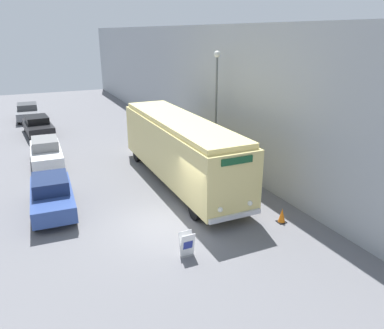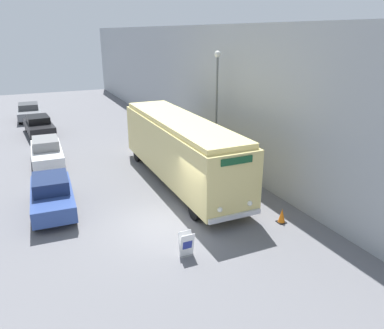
% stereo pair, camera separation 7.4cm
% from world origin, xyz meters
% --- Properties ---
extents(ground_plane, '(80.00, 80.00, 0.00)m').
position_xyz_m(ground_plane, '(0.00, 0.00, 0.00)').
color(ground_plane, slate).
extents(building_wall_right, '(0.30, 60.00, 8.00)m').
position_xyz_m(building_wall_right, '(6.24, 10.00, 4.00)').
color(building_wall_right, '#9EA3A8').
rests_on(building_wall_right, ground_plane).
extents(vintage_bus, '(2.52, 11.35, 3.43)m').
position_xyz_m(vintage_bus, '(2.52, 4.20, 1.92)').
color(vintage_bus, black).
rests_on(vintage_bus, ground_plane).
extents(sign_board, '(0.51, 0.35, 0.93)m').
position_xyz_m(sign_board, '(-0.03, -2.39, 0.45)').
color(sign_board, gray).
rests_on(sign_board, ground_plane).
extents(streetlamp, '(0.36, 0.36, 6.63)m').
position_xyz_m(streetlamp, '(5.36, 5.57, 4.28)').
color(streetlamp, '#595E60').
rests_on(streetlamp, ground_plane).
extents(parked_car_near, '(1.95, 4.44, 1.61)m').
position_xyz_m(parked_car_near, '(-4.02, 3.34, 0.80)').
color(parked_car_near, black).
rests_on(parked_car_near, ground_plane).
extents(parked_car_mid, '(1.85, 4.66, 1.56)m').
position_xyz_m(parked_car_mid, '(-3.71, 10.22, 0.79)').
color(parked_car_mid, black).
rests_on(parked_car_mid, ground_plane).
extents(parked_car_far, '(2.15, 4.72, 1.47)m').
position_xyz_m(parked_car_far, '(-3.70, 17.61, 0.76)').
color(parked_car_far, black).
rests_on(parked_car_far, ground_plane).
extents(parked_car_distant, '(2.05, 4.59, 1.47)m').
position_xyz_m(parked_car_distant, '(-4.17, 23.70, 0.75)').
color(parked_car_distant, black).
rests_on(parked_car_distant, ground_plane).
extents(traffic_cone, '(0.36, 0.36, 0.63)m').
position_xyz_m(traffic_cone, '(4.62, -1.79, 0.31)').
color(traffic_cone, black).
rests_on(traffic_cone, ground_plane).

